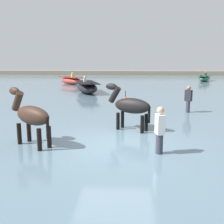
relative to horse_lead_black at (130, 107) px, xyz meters
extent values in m
plane|color=gray|center=(-0.47, -1.58, -1.18)|extent=(120.00, 120.00, 0.00)
cube|color=slate|center=(-0.47, 8.42, -1.02)|extent=(90.00, 90.00, 0.32)
ellipsoid|color=black|center=(0.07, -0.04, 0.05)|extent=(1.46, 1.08, 0.56)
cylinder|color=black|center=(-0.44, 0.04, -0.71)|extent=(0.13, 0.13, 0.95)
cylinder|color=black|center=(-0.29, 0.34, -0.71)|extent=(0.13, 0.13, 0.95)
cylinder|color=black|center=(0.42, -0.41, -0.71)|extent=(0.13, 0.13, 0.95)
cylinder|color=black|center=(0.58, -0.12, -0.71)|extent=(0.13, 0.13, 0.95)
cylinder|color=black|center=(-0.58, 0.31, 0.40)|extent=(0.56, 0.44, 0.64)
ellipsoid|color=black|center=(-0.70, 0.37, 0.70)|extent=(0.52, 0.40, 0.24)
cylinder|color=black|center=(0.66, -0.35, -0.21)|extent=(0.09, 0.09, 0.60)
ellipsoid|color=#382319|center=(-2.87, -2.03, 0.07)|extent=(1.44, 1.22, 0.57)
cylinder|color=black|center=(-3.38, -1.88, -0.70)|extent=(0.13, 0.13, 0.97)
cylinder|color=black|center=(-3.18, -1.60, -0.70)|extent=(0.13, 0.13, 0.97)
cylinder|color=black|center=(-2.56, -2.46, -0.70)|extent=(0.13, 0.13, 0.97)
cylinder|color=black|center=(-2.37, -2.18, -0.70)|extent=(0.13, 0.13, 0.97)
cylinder|color=#382319|center=(-3.48, -1.60, 0.43)|extent=(0.56, 0.48, 0.65)
ellipsoid|color=#382319|center=(-3.60, -1.52, 0.73)|extent=(0.52, 0.45, 0.24)
cylinder|color=black|center=(-2.32, -2.42, -0.19)|extent=(0.09, 0.09, 0.61)
ellipsoid|color=#337556|center=(9.03, 23.54, -0.55)|extent=(2.58, 3.52, 0.61)
cube|color=#1E4634|center=(9.03, 23.54, -0.23)|extent=(2.48, 3.38, 0.04)
cube|color=black|center=(8.26, 22.10, -0.16)|extent=(0.20, 0.18, 0.18)
cube|color=#232328|center=(9.15, 23.47, -0.06)|extent=(0.28, 0.31, 0.30)
sphere|color=#A37556|center=(9.15, 23.47, 0.18)|extent=(0.18, 0.18, 0.18)
ellipsoid|color=black|center=(-3.31, 11.16, -0.46)|extent=(2.62, 4.39, 0.79)
cube|color=black|center=(-3.31, 11.16, -0.05)|extent=(2.52, 4.21, 0.04)
cube|color=black|center=(-2.70, 9.27, 0.02)|extent=(0.19, 0.16, 0.18)
cube|color=white|center=(-3.46, 11.12, 0.12)|extent=(0.25, 0.30, 0.30)
sphere|color=beige|center=(-3.46, 11.12, 0.36)|extent=(0.18, 0.18, 0.18)
ellipsoid|color=#BC382D|center=(-6.15, 18.54, -0.51)|extent=(3.44, 3.65, 0.70)
cube|color=maroon|center=(-6.15, 18.54, -0.14)|extent=(3.30, 3.50, 0.04)
cube|color=gold|center=(-6.02, 18.66, 0.03)|extent=(0.31, 0.31, 0.30)
sphere|color=beige|center=(-6.02, 18.66, 0.27)|extent=(0.18, 0.18, 0.18)
cylinder|color=#383842|center=(0.79, -2.48, -0.74)|extent=(0.20, 0.20, 0.88)
cube|color=white|center=(0.79, -2.48, -0.03)|extent=(0.26, 0.35, 0.54)
sphere|color=tan|center=(0.79, -2.48, 0.35)|extent=(0.20, 0.20, 0.20)
cylinder|color=#383842|center=(2.84, 3.53, -0.74)|extent=(0.20, 0.20, 0.88)
cube|color=#232328|center=(2.84, 3.53, -0.03)|extent=(0.38, 0.35, 0.54)
sphere|color=#A37556|center=(2.84, 3.53, 0.35)|extent=(0.20, 0.20, 0.20)
sphere|color=#E54C1E|center=(-0.26, 6.73, -0.71)|extent=(0.30, 0.30, 0.30)
cylinder|color=black|center=(-0.26, 6.73, -0.37)|extent=(0.04, 0.04, 0.39)
cube|color=gray|center=(-0.47, 36.47, -0.67)|extent=(80.00, 2.40, 1.01)
camera|label=1|loc=(-0.07, -9.59, 1.68)|focal=43.07mm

